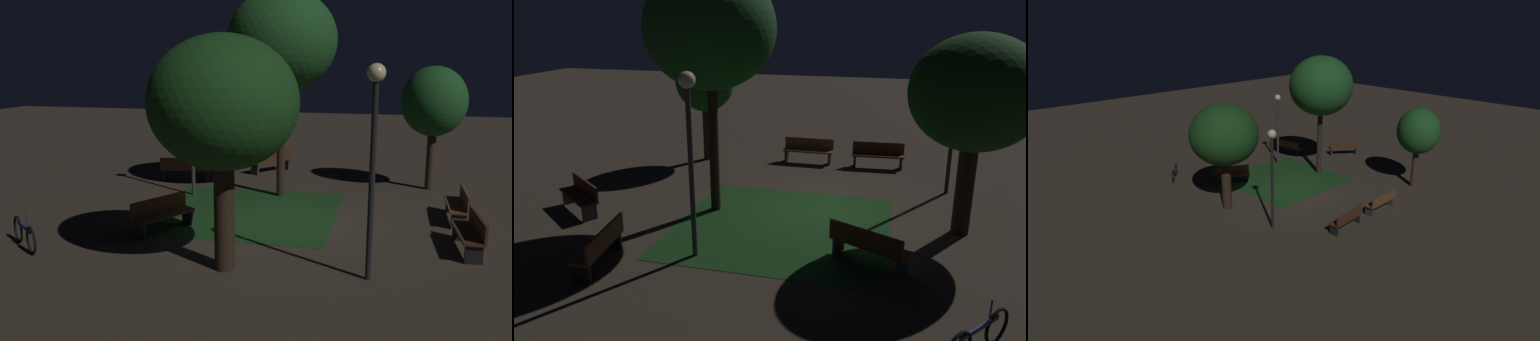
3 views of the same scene
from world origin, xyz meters
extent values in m
plane|color=#3D3328|center=(0.00, 0.00, 0.00)|extent=(60.00, 60.00, 0.00)
cube|color=#194219|center=(0.80, 1.47, 0.01)|extent=(5.41, 5.32, 0.01)
cube|color=#422314|center=(-1.25, -4.40, 0.45)|extent=(1.83, 0.59, 0.06)
cube|color=#422314|center=(-1.24, -4.61, 0.68)|extent=(1.80, 0.17, 0.40)
cube|color=black|center=(-2.05, -4.45, 0.21)|extent=(0.10, 0.39, 0.42)
cube|color=black|center=(-0.45, -4.36, 0.21)|extent=(0.10, 0.39, 0.42)
cube|color=brown|center=(1.25, -4.40, 0.45)|extent=(1.80, 0.48, 0.06)
cube|color=brown|center=(1.25, -4.61, 0.68)|extent=(1.80, 0.06, 0.40)
cube|color=#2D2D33|center=(0.45, -4.40, 0.21)|extent=(0.08, 0.38, 0.42)
cube|color=#2D2D33|center=(2.05, -4.40, 0.21)|extent=(0.08, 0.38, 0.42)
cube|color=brown|center=(4.20, 4.53, 0.45)|extent=(0.74, 1.85, 0.06)
cube|color=brown|center=(4.00, 4.50, 0.68)|extent=(0.32, 1.79, 0.40)
cube|color=black|center=(4.09, 5.32, 0.21)|extent=(0.39, 0.14, 0.42)
cube|color=black|center=(4.32, 3.74, 0.21)|extent=(0.39, 0.14, 0.42)
cube|color=#512D19|center=(-1.52, 2.95, 0.45)|extent=(1.82, 1.23, 0.06)
cube|color=#512D19|center=(-1.42, 3.14, 0.68)|extent=(1.64, 0.86, 0.40)
cube|color=#2D2D33|center=(-0.80, 2.59, 0.21)|extent=(0.24, 0.38, 0.42)
cube|color=#2D2D33|center=(-2.23, 3.31, 0.21)|extent=(0.24, 0.38, 0.42)
cube|color=#422314|center=(6.50, 1.91, 0.45)|extent=(1.73, 1.46, 0.06)
cube|color=#422314|center=(6.37, 1.75, 0.68)|extent=(1.48, 1.12, 0.40)
cube|color=#2D2D33|center=(5.85, 2.39, 0.21)|extent=(0.29, 0.36, 0.42)
cube|color=#2D2D33|center=(7.14, 1.44, 0.21)|extent=(0.29, 0.36, 0.42)
cylinder|color=#38281C|center=(4.99, -3.92, 1.19)|extent=(0.29, 0.29, 2.39)
ellipsoid|color=#1E5623|center=(4.99, -3.92, 2.98)|extent=(2.14, 2.14, 2.31)
cylinder|color=#2D2116|center=(2.88, 0.80, 1.99)|extent=(0.27, 0.27, 3.98)
ellipsoid|color=#1E5623|center=(2.88, 0.80, 4.91)|extent=(3.39, 3.39, 3.13)
cylinder|color=#2D2116|center=(-3.60, 0.71, 1.34)|extent=(0.44, 0.44, 2.68)
ellipsoid|color=#194719|center=(-3.60, 0.71, 3.52)|extent=(3.08, 3.08, 2.74)
cylinder|color=black|center=(-3.45, -2.27, 1.99)|extent=(0.12, 0.12, 3.98)
sphere|color=#F4E5B2|center=(-3.45, -2.27, 4.13)|extent=(0.36, 0.36, 0.36)
cylinder|color=#333338|center=(2.33, 3.58, 1.91)|extent=(0.12, 0.12, 3.83)
sphere|color=#F2EDCC|center=(2.33, 3.58, 3.98)|extent=(0.36, 0.36, 0.36)
torus|color=black|center=(-3.12, 6.09, 0.33)|extent=(0.46, 0.55, 0.66)
torus|color=black|center=(-3.79, 5.26, 0.33)|extent=(0.46, 0.55, 0.66)
cube|color=navy|center=(-3.45, 5.67, 0.51)|extent=(0.70, 0.86, 0.08)
cylinder|color=navy|center=(-3.62, 5.46, 0.73)|extent=(0.03, 0.03, 0.40)
camera|label=1|loc=(-14.26, -2.59, 4.43)|focal=38.99mm
camera|label=2|loc=(-2.02, 13.24, 5.33)|focal=35.60mm
camera|label=3|loc=(-14.38, -14.29, 8.66)|focal=30.22mm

